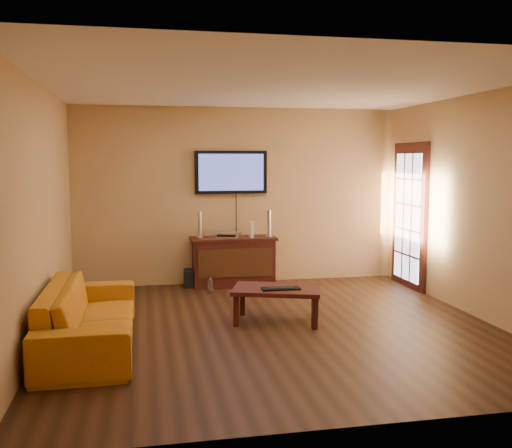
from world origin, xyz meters
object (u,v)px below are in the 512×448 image
object	(u,v)px
media_console	(233,261)
bottle	(210,286)
sofa	(89,305)
subwoofer	(192,278)
speaker_left	(200,226)
television	(231,172)
game_console	(251,229)
keyboard	(281,288)
speaker_right	(269,224)
coffee_table	(277,292)
av_receiver	(228,235)

from	to	relation	value
media_console	bottle	size ratio (longest dim) A/B	5.72
sofa	subwoofer	world-z (taller)	sofa
media_console	speaker_left	size ratio (longest dim) A/B	3.28
speaker_left	bottle	world-z (taller)	speaker_left
sofa	speaker_left	bearing A→B (deg)	-28.17
media_console	bottle	bearing A→B (deg)	-132.88
media_console	subwoofer	world-z (taller)	media_console
television	game_console	bearing A→B (deg)	-39.49
keyboard	subwoofer	bearing A→B (deg)	110.91
speaker_right	bottle	bearing A→B (deg)	-156.22
sofa	bottle	size ratio (longest dim) A/B	9.82
speaker_right	keyboard	distance (m)	2.21
coffee_table	av_receiver	world-z (taller)	av_receiver
television	bottle	xyz separation A→B (m)	(-0.41, -0.64, -1.61)
television	speaker_right	bearing A→B (deg)	-22.23
sofa	subwoofer	xyz separation A→B (m)	(1.26, 2.60, -0.30)
game_console	subwoofer	size ratio (longest dim) A/B	0.92
speaker_left	bottle	size ratio (longest dim) A/B	1.74
subwoofer	keyboard	size ratio (longest dim) A/B	0.57
media_console	speaker_right	distance (m)	0.78
coffee_table	speaker_left	world-z (taller)	speaker_left
coffee_table	av_receiver	size ratio (longest dim) A/B	3.46
game_console	television	bearing A→B (deg)	141.03
television	keyboard	world-z (taller)	television
subwoofer	keyboard	world-z (taller)	keyboard
game_console	subwoofer	distance (m)	1.16
speaker_left	speaker_right	bearing A→B (deg)	-3.19
bottle	keyboard	bearing A→B (deg)	-69.92
television	bottle	distance (m)	1.78
media_console	sofa	size ratio (longest dim) A/B	0.58
speaker_right	bottle	xyz separation A→B (m)	(-0.95, -0.42, -0.82)
television	speaker_right	distance (m)	0.99
coffee_table	speaker_left	size ratio (longest dim) A/B	2.95
av_receiver	bottle	bearing A→B (deg)	-103.38
television	bottle	world-z (taller)	television
bottle	media_console	bearing A→B (deg)	47.12
coffee_table	sofa	distance (m)	2.14
keyboard	coffee_table	bearing A→B (deg)	102.80
coffee_table	television	bearing A→B (deg)	94.94
media_console	television	world-z (taller)	television
keyboard	speaker_left	bearing A→B (deg)	108.22
sofa	bottle	world-z (taller)	sofa
av_receiver	bottle	xyz separation A→B (m)	(-0.33, -0.45, -0.67)
media_console	speaker_right	size ratio (longest dim) A/B	3.20
coffee_table	speaker_left	xyz separation A→B (m)	(-0.70, 2.08, 0.57)
av_receiver	subwoofer	xyz separation A→B (m)	(-0.54, 0.04, -0.65)
television	subwoofer	size ratio (longest dim) A/B	4.29
sofa	av_receiver	world-z (taller)	sofa
bottle	keyboard	xyz separation A→B (m)	(0.62, -1.71, 0.32)
sofa	av_receiver	size ratio (longest dim) A/B	6.61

